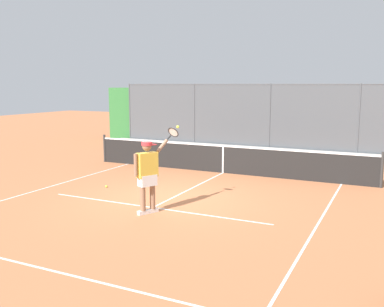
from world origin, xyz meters
name	(u,v)px	position (x,y,z in m)	size (l,w,h in m)	color
ground_plane	(169,199)	(0.00, 0.00, 0.00)	(60.00, 60.00, 0.00)	#B76B42
court_line_markings	(146,211)	(0.00, 1.17, 0.00)	(7.83, 8.54, 0.01)	white
fence_backdrop	(273,119)	(0.00, -10.26, 1.41)	(18.33, 1.37, 3.06)	#474C51
tennis_net	(223,159)	(0.00, -3.84, 0.49)	(10.06, 0.09, 1.07)	#2D2D2D
tennis_player	(148,171)	(-0.14, 1.28, 1.00)	(0.60, 1.37, 2.00)	silver
tennis_ball_by_sideline	(106,186)	(2.31, -0.36, 0.03)	(0.07, 0.07, 0.07)	#C1D138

